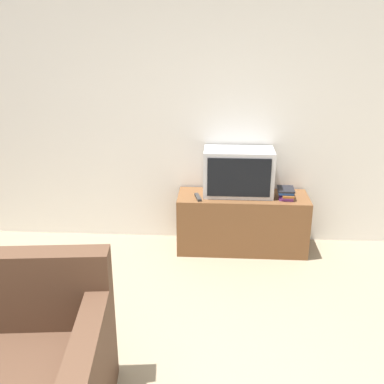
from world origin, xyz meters
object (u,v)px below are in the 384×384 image
book_stack (286,193)px  remote_on_stand (198,197)px  tv_stand (242,222)px  television (238,172)px

book_stack → remote_on_stand: bearing=-176.4°
tv_stand → remote_on_stand: size_ratio=6.69×
television → book_stack: (0.47, -0.09, -0.18)m
television → book_stack: size_ratio=3.08×
tv_stand → book_stack: 0.54m
television → remote_on_stand: (-0.39, -0.15, -0.22)m
book_stack → television: bearing=168.7°
television → remote_on_stand: size_ratio=3.52×
tv_stand → remote_on_stand: (-0.44, -0.10, 0.30)m
tv_stand → television: bearing=139.7°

